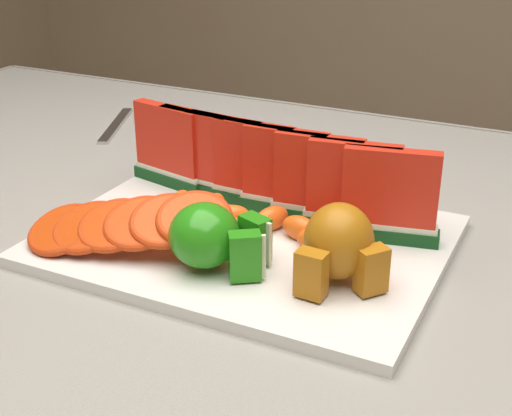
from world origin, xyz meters
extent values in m
cube|color=#50311B|center=(0.00, 0.00, 0.73)|extent=(1.40, 0.90, 0.03)
cube|color=#50311B|center=(-0.64, 0.39, 0.36)|extent=(0.06, 0.06, 0.72)
cube|color=gray|center=(0.00, 0.00, 0.75)|extent=(1.52, 1.02, 0.01)
cube|color=gray|center=(0.00, 0.51, 0.66)|extent=(1.52, 0.01, 0.20)
cube|color=silver|center=(0.04, 0.00, 0.76)|extent=(0.40, 0.30, 0.01)
ellipsoid|color=#188D11|center=(0.04, -0.07, 0.80)|extent=(0.08, 0.08, 0.06)
cube|color=#188D11|center=(0.08, -0.08, 0.80)|extent=(0.03, 0.03, 0.05)
cube|color=beige|center=(0.09, -0.08, 0.80)|extent=(0.02, 0.02, 0.04)
cube|color=#188D11|center=(0.08, -0.04, 0.80)|extent=(0.03, 0.03, 0.05)
cube|color=beige|center=(0.08, -0.04, 0.80)|extent=(0.03, 0.01, 0.04)
ellipsoid|color=#B76C04|center=(0.16, -0.04, 0.81)|extent=(0.08, 0.08, 0.07)
cube|color=#B76C04|center=(0.15, -0.08, 0.79)|extent=(0.03, 0.02, 0.04)
cube|color=#B76C04|center=(0.19, -0.05, 0.79)|extent=(0.03, 0.03, 0.04)
cylinder|color=silver|center=(0.07, 0.21, 0.76)|extent=(0.23, 0.23, 0.01)
cube|color=silver|center=(-0.32, 0.27, 0.76)|extent=(0.08, 0.16, 0.00)
cube|color=silver|center=(-0.33, 0.36, 0.76)|extent=(0.02, 0.04, 0.00)
cube|color=silver|center=(-0.32, 0.36, 0.76)|extent=(0.02, 0.04, 0.00)
cube|color=silver|center=(-0.32, 0.36, 0.76)|extent=(0.02, 0.04, 0.00)
cube|color=#0D3A13|center=(-0.10, 0.09, 0.78)|extent=(0.11, 0.04, 0.01)
cube|color=silver|center=(-0.10, 0.09, 0.79)|extent=(0.10, 0.04, 0.01)
cube|color=red|center=(-0.10, 0.09, 0.83)|extent=(0.10, 0.04, 0.08)
cube|color=#0D3A13|center=(-0.06, 0.08, 0.78)|extent=(0.11, 0.04, 0.01)
cube|color=silver|center=(-0.06, 0.08, 0.79)|extent=(0.10, 0.03, 0.01)
cube|color=red|center=(-0.06, 0.08, 0.83)|extent=(0.10, 0.03, 0.08)
cube|color=#0D3A13|center=(-0.02, 0.08, 0.78)|extent=(0.11, 0.03, 0.01)
cube|color=silver|center=(-0.02, 0.08, 0.79)|extent=(0.10, 0.03, 0.01)
cube|color=red|center=(-0.02, 0.08, 0.83)|extent=(0.10, 0.02, 0.08)
cube|color=#0D3A13|center=(0.02, 0.07, 0.78)|extent=(0.11, 0.02, 0.01)
cube|color=silver|center=(0.02, 0.07, 0.79)|extent=(0.10, 0.02, 0.01)
cube|color=red|center=(0.02, 0.07, 0.83)|extent=(0.10, 0.02, 0.08)
cube|color=#0D3A13|center=(0.06, 0.07, 0.78)|extent=(0.11, 0.02, 0.01)
cube|color=silver|center=(0.06, 0.07, 0.79)|extent=(0.10, 0.02, 0.01)
cube|color=red|center=(0.06, 0.07, 0.83)|extent=(0.10, 0.02, 0.08)
cube|color=#0D3A13|center=(0.10, 0.07, 0.78)|extent=(0.11, 0.03, 0.01)
cube|color=silver|center=(0.10, 0.07, 0.79)|extent=(0.10, 0.03, 0.01)
cube|color=red|center=(0.10, 0.07, 0.83)|extent=(0.10, 0.02, 0.08)
cube|color=#0D3A13|center=(0.14, 0.06, 0.78)|extent=(0.11, 0.04, 0.01)
cube|color=silver|center=(0.14, 0.06, 0.79)|extent=(0.10, 0.03, 0.01)
cube|color=red|center=(0.14, 0.06, 0.83)|extent=(0.10, 0.03, 0.08)
cube|color=#0D3A13|center=(0.18, 0.06, 0.78)|extent=(0.11, 0.04, 0.01)
cube|color=silver|center=(0.18, 0.06, 0.79)|extent=(0.10, 0.04, 0.01)
cube|color=red|center=(0.18, 0.06, 0.83)|extent=(0.10, 0.04, 0.08)
cylinder|color=red|center=(-0.11, -0.09, 0.79)|extent=(0.08, 0.08, 0.03)
torus|color=#C51900|center=(-0.11, -0.09, 0.79)|extent=(0.09, 0.09, 0.03)
cylinder|color=red|center=(-0.09, -0.09, 0.79)|extent=(0.07, 0.07, 0.03)
torus|color=#C51900|center=(-0.09, -0.09, 0.79)|extent=(0.08, 0.08, 0.03)
cylinder|color=red|center=(-0.06, -0.08, 0.80)|extent=(0.07, 0.07, 0.03)
torus|color=#C51900|center=(-0.06, -0.08, 0.80)|extent=(0.08, 0.08, 0.03)
cylinder|color=red|center=(-0.04, -0.07, 0.80)|extent=(0.08, 0.08, 0.03)
torus|color=#C51900|center=(-0.04, -0.07, 0.80)|extent=(0.09, 0.08, 0.03)
cylinder|color=red|center=(-0.01, -0.06, 0.80)|extent=(0.08, 0.08, 0.03)
torus|color=#C51900|center=(-0.01, -0.06, 0.80)|extent=(0.09, 0.09, 0.03)
cylinder|color=red|center=(0.02, -0.05, 0.81)|extent=(0.09, 0.09, 0.03)
torus|color=#C51900|center=(0.02, -0.05, 0.81)|extent=(0.10, 0.10, 0.03)
cylinder|color=red|center=(-0.06, 0.13, 0.78)|extent=(0.07, 0.07, 0.03)
torus|color=#C51900|center=(-0.06, 0.13, 0.78)|extent=(0.07, 0.07, 0.03)
cylinder|color=red|center=(-0.01, 0.13, 0.79)|extent=(0.07, 0.07, 0.03)
torus|color=#C51900|center=(-0.01, 0.13, 0.79)|extent=(0.08, 0.08, 0.03)
cylinder|color=red|center=(0.04, 0.13, 0.79)|extent=(0.08, 0.08, 0.03)
torus|color=#C51900|center=(0.04, 0.13, 0.79)|extent=(0.09, 0.09, 0.03)
cylinder|color=red|center=(0.09, 0.13, 0.79)|extent=(0.08, 0.08, 0.03)
torus|color=#C51900|center=(0.09, 0.13, 0.79)|extent=(0.09, 0.09, 0.03)
cylinder|color=red|center=(0.14, 0.13, 0.80)|extent=(0.08, 0.08, 0.03)
torus|color=#C51900|center=(0.14, 0.13, 0.80)|extent=(0.10, 0.10, 0.03)
ellipsoid|color=#F9580E|center=(-0.05, 0.02, 0.78)|extent=(0.03, 0.05, 0.03)
ellipsoid|color=#F9580E|center=(-0.02, 0.00, 0.78)|extent=(0.05, 0.04, 0.03)
ellipsoid|color=#F9580E|center=(-0.01, 0.03, 0.78)|extent=(0.03, 0.05, 0.03)
ellipsoid|color=#F9580E|center=(0.02, 0.01, 0.78)|extent=(0.05, 0.04, 0.03)
ellipsoid|color=#F9580E|center=(0.05, 0.00, 0.78)|extent=(0.05, 0.04, 0.03)
ellipsoid|color=#F9580E|center=(0.06, 0.03, 0.78)|extent=(0.04, 0.05, 0.03)
ellipsoid|color=#F9580E|center=(0.10, 0.02, 0.78)|extent=(0.05, 0.03, 0.03)
ellipsoid|color=#F9580E|center=(0.12, 0.02, 0.78)|extent=(0.04, 0.05, 0.03)
ellipsoid|color=#F9580E|center=(0.12, 0.00, 0.78)|extent=(0.04, 0.02, 0.03)
ellipsoid|color=#F9580E|center=(0.16, 0.01, 0.78)|extent=(0.05, 0.04, 0.03)
camera|label=1|loc=(0.34, -0.59, 1.10)|focal=50.00mm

